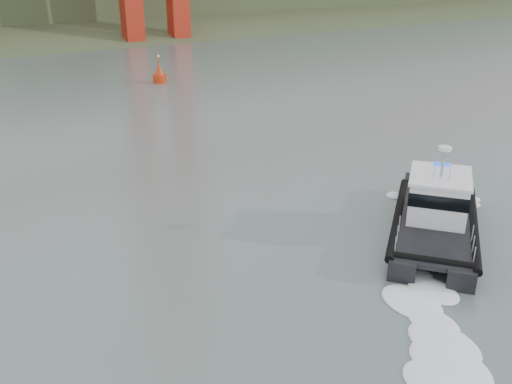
% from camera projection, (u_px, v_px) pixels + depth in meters
% --- Properties ---
extents(ground, '(400.00, 400.00, 0.00)m').
position_uv_depth(ground, '(305.00, 300.00, 24.88)').
color(ground, '#485652').
rests_on(ground, ground).
extents(patrol_boat, '(10.43, 10.00, 5.15)m').
position_uv_depth(patrol_boat, '(436.00, 213.00, 30.07)').
color(patrol_boat, black).
rests_on(patrol_boat, ground).
extents(nav_buoy, '(1.60, 1.60, 3.34)m').
position_uv_depth(nav_buoy, '(160.00, 75.00, 65.34)').
color(nav_buoy, '#B92A0C').
rests_on(nav_buoy, ground).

